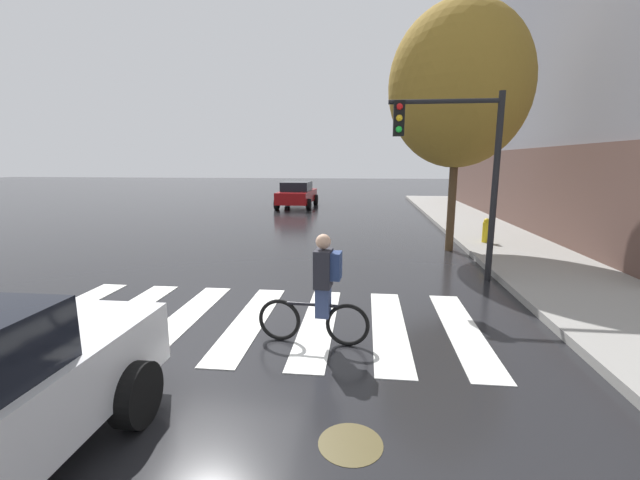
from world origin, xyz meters
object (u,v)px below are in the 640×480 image
(fire_hydrant, at_px, (486,231))
(street_tree_near, at_px, (459,86))
(traffic_light_near, at_px, (459,155))
(cyclist, at_px, (321,290))
(manhole_cover, at_px, (351,444))
(sedan_mid, at_px, (297,194))

(fire_hydrant, height_order, street_tree_near, street_tree_near)
(traffic_light_near, distance_m, fire_hydrant, 4.92)
(cyclist, bearing_deg, manhole_cover, -76.45)
(traffic_light_near, bearing_deg, fire_hydrant, 64.61)
(manhole_cover, distance_m, street_tree_near, 10.72)
(cyclist, bearing_deg, fire_hydrant, 59.42)
(sedan_mid, relative_size, cyclist, 2.61)
(manhole_cover, xyz_separation_m, traffic_light_near, (2.13, 5.92, 2.86))
(street_tree_near, bearing_deg, cyclist, -114.97)
(traffic_light_near, height_order, fire_hydrant, traffic_light_near)
(sedan_mid, xyz_separation_m, street_tree_near, (6.68, -11.37, 4.06))
(fire_hydrant, bearing_deg, traffic_light_near, -115.39)
(sedan_mid, distance_m, fire_hydrant, 13.34)
(manhole_cover, relative_size, street_tree_near, 0.09)
(cyclist, xyz_separation_m, street_tree_near, (3.25, 6.98, 4.00))
(sedan_mid, height_order, street_tree_near, street_tree_near)
(cyclist, bearing_deg, sedan_mid, 100.59)
(manhole_cover, distance_m, fire_hydrant, 10.62)
(sedan_mid, height_order, traffic_light_near, traffic_light_near)
(sedan_mid, distance_m, traffic_light_near, 15.97)
(manhole_cover, height_order, street_tree_near, street_tree_near)
(cyclist, height_order, traffic_light_near, traffic_light_near)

